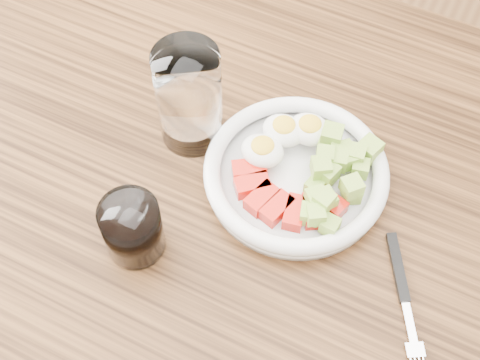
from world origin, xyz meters
The scene contains 5 objects.
dining_table centered at (0.00, 0.00, 0.67)m, with size 1.50×0.90×0.77m.
bowl centered at (0.05, 0.06, 0.79)m, with size 0.25×0.25×0.06m.
fork centered at (0.23, -0.03, 0.77)m, with size 0.11×0.17×0.01m.
water_glass centered at (-0.11, 0.07, 0.85)m, with size 0.09×0.09×0.16m, color white.
coffee_glass centered at (-0.09, -0.12, 0.81)m, with size 0.07×0.07×0.09m.
Camera 1 is at (0.19, -0.40, 1.54)m, focal length 50.00 mm.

